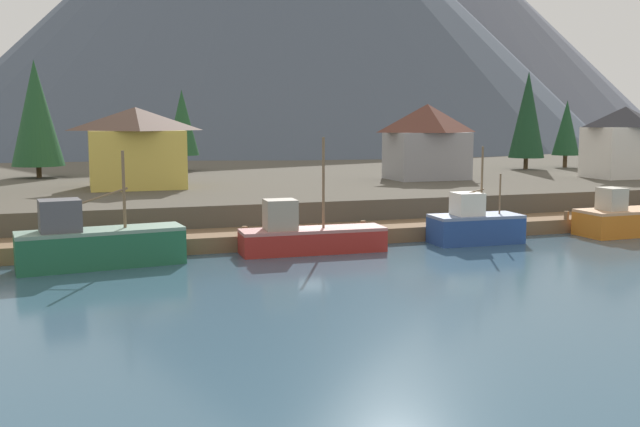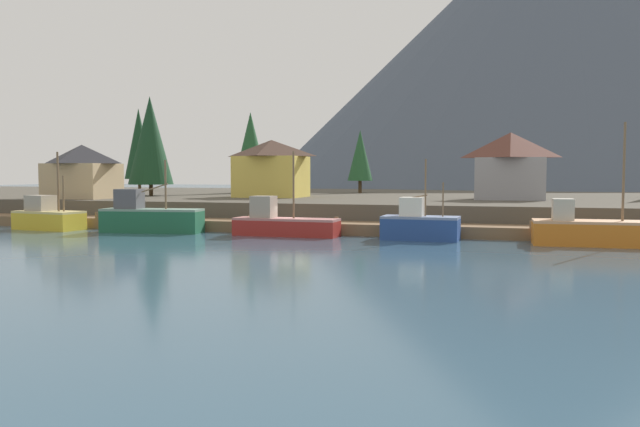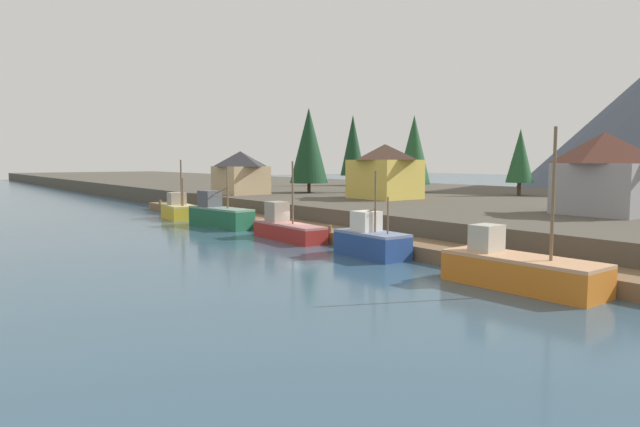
% 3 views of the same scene
% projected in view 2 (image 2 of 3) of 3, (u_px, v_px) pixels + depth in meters
% --- Properties ---
extents(ground_plane, '(400.00, 400.00, 1.00)m').
position_uv_depth(ground_plane, '(348.00, 223.00, 76.07)').
color(ground_plane, '#335166').
extents(dock, '(80.00, 4.00, 1.60)m').
position_uv_depth(dock, '(299.00, 227.00, 58.79)').
color(dock, brown).
rests_on(dock, ground_plane).
extents(shoreline_bank, '(400.00, 56.00, 2.50)m').
position_uv_depth(shoreline_bank, '(370.00, 204.00, 87.44)').
color(shoreline_bank, '#4C473D').
rests_on(shoreline_bank, ground_plane).
extents(mountain_west_peak, '(162.94, 162.94, 79.13)m').
position_uv_depth(mountain_west_peak, '(563.00, 43.00, 171.24)').
color(mountain_west_peak, '#475160').
rests_on(mountain_west_peak, ground_plane).
extents(fishing_boat_yellow, '(6.97, 3.89, 7.34)m').
position_uv_depth(fishing_boat_yellow, '(48.00, 217.00, 61.67)').
color(fishing_boat_yellow, gold).
rests_on(fishing_boat_yellow, ground_plane).
extents(fishing_boat_green, '(9.34, 3.59, 6.53)m').
position_uv_depth(fishing_boat_green, '(149.00, 218.00, 58.67)').
color(fishing_boat_green, '#1E5B3D').
rests_on(fishing_boat_green, ground_plane).
extents(fishing_boat_red, '(9.17, 2.65, 7.19)m').
position_uv_depth(fishing_boat_red, '(283.00, 224.00, 55.58)').
color(fishing_boat_red, maroon).
rests_on(fishing_boat_red, ground_plane).
extents(fishing_boat_blue, '(6.15, 2.82, 6.49)m').
position_uv_depth(fishing_boat_blue, '(419.00, 225.00, 52.11)').
color(fishing_boat_blue, navy).
rests_on(fishing_boat_blue, ground_plane).
extents(fishing_boat_orange, '(9.19, 3.40, 9.07)m').
position_uv_depth(fishing_boat_orange, '(595.00, 231.00, 48.09)').
color(fishing_boat_orange, '#CC6B1E').
rests_on(fishing_boat_orange, ground_plane).
extents(house_yellow, '(8.05, 6.75, 6.79)m').
position_uv_depth(house_yellow, '(271.00, 168.00, 77.35)').
color(house_yellow, gold).
rests_on(house_yellow, shoreline_bank).
extents(house_tan, '(7.34, 6.10, 6.05)m').
position_uv_depth(house_tan, '(82.00, 171.00, 73.31)').
color(house_tan, tan).
rests_on(house_tan, shoreline_bank).
extents(house_grey, '(7.54, 5.42, 7.22)m').
position_uv_depth(house_grey, '(510.00, 165.00, 69.82)').
color(house_grey, gray).
rests_on(house_grey, shoreline_bank).
extents(conifer_near_left, '(5.63, 5.63, 12.49)m').
position_uv_depth(conifer_near_left, '(150.00, 140.00, 81.77)').
color(conifer_near_left, '#4C3823').
rests_on(conifer_near_left, shoreline_bank).
extents(conifer_near_right, '(3.63, 3.63, 9.04)m').
position_uv_depth(conifer_near_right, '(360.00, 156.00, 93.56)').
color(conifer_near_right, '#4C3823').
rests_on(conifer_near_right, shoreline_bank).
extents(conifer_mid_left, '(4.67, 4.67, 13.35)m').
position_uv_depth(conifer_mid_left, '(139.00, 144.00, 105.77)').
color(conifer_mid_left, '#4C3823').
rests_on(conifer_mid_left, shoreline_bank).
extents(conifer_back_left, '(5.06, 5.06, 11.57)m').
position_uv_depth(conifer_back_left, '(251.00, 149.00, 92.95)').
color(conifer_back_left, '#4C3823').
rests_on(conifer_back_left, shoreline_bank).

